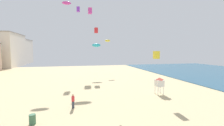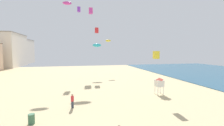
# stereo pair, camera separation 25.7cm
# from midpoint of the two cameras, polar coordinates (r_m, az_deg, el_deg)

# --- Properties ---
(boardwalk_hotel_far) EXTENTS (13.76, 17.73, 14.13)m
(boardwalk_hotel_far) POSITION_cam_midpoint_polar(r_m,az_deg,el_deg) (78.51, -36.51, 3.94)
(boardwalk_hotel_far) COLOR silver
(boardwalk_hotel_far) RESTS_ON ground
(boardwalk_hotel_distant) EXTENTS (10.80, 15.09, 13.03)m
(boardwalk_hotel_distant) POSITION_cam_midpoint_polar(r_m,az_deg,el_deg) (96.47, -31.98, 3.73)
(boardwalk_hotel_distant) COLOR silver
(boardwalk_hotel_distant) RESTS_ON ground
(kite_flyer) EXTENTS (0.34, 0.34, 1.64)m
(kite_flyer) POSITION_cam_midpoint_polar(r_m,az_deg,el_deg) (18.35, -14.96, -13.49)
(kite_flyer) COLOR #383D4C
(kite_flyer) RESTS_ON ground
(lifeguard_stand) EXTENTS (1.10, 1.10, 2.55)m
(lifeguard_stand) POSITION_cam_midpoint_polar(r_m,az_deg,el_deg) (24.12, 17.21, -6.97)
(lifeguard_stand) COLOR white
(lifeguard_stand) RESTS_ON ground
(beach_trash_bin) EXTENTS (0.56, 0.56, 0.90)m
(beach_trash_bin) POSITION_cam_midpoint_polar(r_m,az_deg,el_deg) (16.09, -28.37, -18.27)
(beach_trash_bin) COLOR #3D6B4C
(beach_trash_bin) RESTS_ON ground
(kite_purple_box_2) EXTENTS (0.84, 0.84, 1.31)m
(kite_purple_box_2) POSITION_cam_midpoint_polar(r_m,az_deg,el_deg) (44.32, -12.88, 19.22)
(kite_purple_box_2) COLOR purple
(kite_magenta_parafoil) EXTENTS (1.96, 0.55, 0.76)m
(kite_magenta_parafoil) POSITION_cam_midpoint_polar(r_m,az_deg,el_deg) (37.74, -17.06, 20.94)
(kite_magenta_parafoil) COLOR #DB3D9E
(kite_red_box) EXTENTS (0.87, 0.87, 1.37)m
(kite_red_box) POSITION_cam_midpoint_polar(r_m,az_deg,el_deg) (40.34, -6.24, 12.19)
(kite_red_box) COLOR red
(kite_yellow_box) EXTENTS (0.68, 0.68, 1.07)m
(kite_yellow_box) POSITION_cam_midpoint_polar(r_m,az_deg,el_deg) (21.76, 16.14, 2.96)
(kite_yellow_box) COLOR yellow
(kite_magenta_box) EXTENTS (1.10, 1.10, 1.74)m
(kite_magenta_box) POSITION_cam_midpoint_polar(r_m,az_deg,el_deg) (48.67, -8.50, 18.98)
(kite_magenta_box) COLOR #DB3D9E
(kite_yellow_parafoil) EXTENTS (1.54, 0.43, 0.60)m
(kite_yellow_parafoil) POSITION_cam_midpoint_polar(r_m,az_deg,el_deg) (43.68, -1.89, 8.47)
(kite_yellow_parafoil) COLOR yellow
(kite_cyan_parafoil) EXTENTS (2.25, 0.63, 0.88)m
(kite_cyan_parafoil) POSITION_cam_midpoint_polar(r_m,az_deg,el_deg) (39.83, -6.16, 6.73)
(kite_cyan_parafoil) COLOR #2DB7CC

